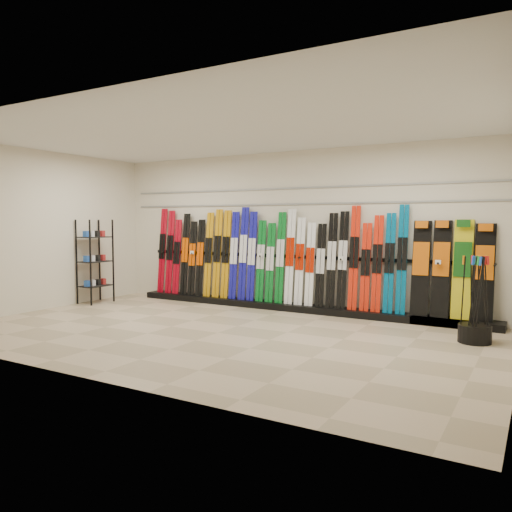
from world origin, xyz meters
The scene contains 12 objects.
floor centered at (0.00, 0.00, 0.00)m, with size 8.00×8.00×0.00m, color tan.
back_wall centered at (0.00, 2.50, 1.50)m, with size 8.00×8.00×0.00m, color beige.
left_wall centered at (-4.00, 0.00, 1.50)m, with size 5.00×5.00×0.00m, color beige.
ceiling centered at (0.00, 0.00, 3.00)m, with size 8.00×8.00×0.00m, color silver.
ski_rack_base centered at (0.22, 2.28, 0.06)m, with size 8.00×0.40×0.12m, color black.
skis centered at (-0.46, 2.32, 0.97)m, with size 5.38×0.20×1.84m.
snowboards centered at (2.93, 2.36, 0.90)m, with size 1.25×0.24×1.58m.
accessory_rack centered at (-3.75, 1.05, 0.85)m, with size 0.40×0.60×1.71m, color black.
pole_bin centered at (3.41, 1.27, 0.12)m, with size 0.44×0.44×0.25m, color black.
ski_poles centered at (3.42, 1.29, 0.61)m, with size 0.38×0.37×1.18m.
slatwall_rail_0 centered at (0.00, 2.48, 2.00)m, with size 7.60×0.02×0.03m, color gray.
slatwall_rail_1 centered at (0.00, 2.48, 2.30)m, with size 7.60×0.02×0.03m, color gray.
Camera 1 is at (4.19, -6.11, 1.67)m, focal length 35.00 mm.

